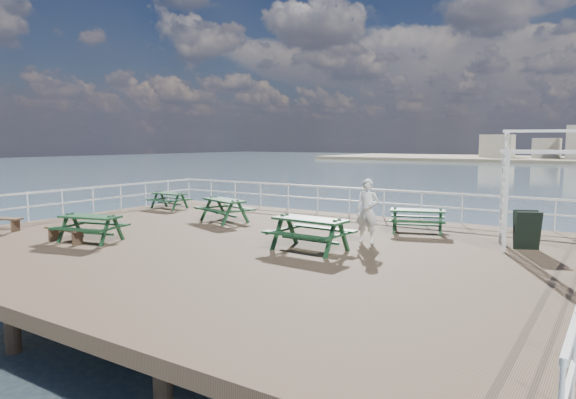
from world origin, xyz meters
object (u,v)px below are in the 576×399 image
Objects in this scene: flat_bench_near at (1,221)px; trellis_arbor at (552,197)px; person at (367,211)px; picnic_table_a at (169,197)px; picnic_table_e at (310,227)px; picnic_table_c at (417,216)px; flat_bench_far at (65,232)px; picnic_table_b at (224,205)px; picnic_table_d at (90,223)px.

trellis_arbor is (15.40, 6.56, 1.10)m from flat_bench_near.
person is (-4.53, -1.81, -0.51)m from trellis_arbor.
picnic_table_a is 10.44m from picnic_table_e.
flat_bench_far is (-7.90, -7.28, -0.21)m from picnic_table_c.
picnic_table_e is at bearing -127.21° from picnic_table_c.
picnic_table_c is (6.68, 1.68, -0.06)m from picnic_table_b.
picnic_table_c is 0.97× the size of picnic_table_e.
picnic_table_c is at bearing 74.00° from picnic_table_e.
flat_bench_near is 3.59m from flat_bench_far.
picnic_table_e reaches higher than picnic_table_c.
picnic_table_a reaches higher than flat_bench_far.
person is (7.28, 4.78, 0.61)m from flat_bench_far.
picnic_table_a is 0.76× the size of picnic_table_e.
picnic_table_e is (-1.47, -4.28, 0.10)m from picnic_table_c.
trellis_arbor is (10.59, 0.99, 0.84)m from picnic_table_b.
picnic_table_a is 1.08× the size of flat_bench_far.
picnic_table_d is 8.06m from person.
picnic_table_b is 6.12m from person.
person is (6.06, -0.82, 0.33)m from picnic_table_b.
picnic_table_c is 4.07m from trellis_arbor.
flat_bench_far is (3.59, -0.03, -0.01)m from flat_bench_near.
picnic_table_e is 0.65× the size of trellis_arbor.
picnic_table_d reaches higher than flat_bench_near.
picnic_table_d is 0.98× the size of picnic_table_e.
flat_bench_near is (-4.81, -5.56, -0.26)m from picnic_table_b.
picnic_table_d reaches higher than flat_bench_far.
picnic_table_c is at bearing 155.30° from trellis_arbor.
person is (10.87, 4.75, 0.60)m from flat_bench_near.
picnic_table_b is 7.36m from flat_bench_near.
picnic_table_d is at bearing -78.80° from picnic_table_b.
person is (10.46, -2.31, 0.43)m from picnic_table_a.
flat_bench_far is 0.80× the size of person.
person is at bearing 17.39° from picnic_table_d.
flat_bench_near is (-4.03, -0.51, -0.22)m from picnic_table_d.
trellis_arbor is (11.37, 6.05, 0.88)m from picnic_table_d.
picnic_table_a is at bearing 163.18° from person.
person reaches higher than picnic_table_b.
person reaches higher than flat_bench_near.
flat_bench_near is 0.48× the size of trellis_arbor.
picnic_table_e is at bearing 24.17° from flat_bench_far.
picnic_table_d is 1.33× the size of flat_bench_near.
picnic_table_a is 0.50× the size of trellis_arbor.
picnic_table_c is 10.06m from picnic_table_d.
picnic_table_e is 1.14× the size of person.
trellis_arbor is at bearing 36.65° from picnic_table_e.
flat_bench_near is at bearing 172.75° from picnic_table_d.
flat_bench_near is at bearing -92.59° from picnic_table_a.
picnic_table_a reaches higher than flat_bench_near.
picnic_table_d reaches higher than picnic_table_c.
picnic_table_a is at bearing 67.51° from flat_bench_near.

